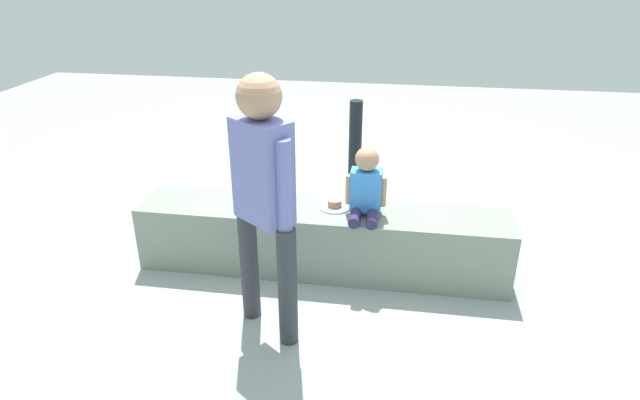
% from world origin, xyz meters
% --- Properties ---
extents(ground_plane, '(12.00, 12.00, 0.00)m').
position_xyz_m(ground_plane, '(0.00, 0.00, 0.00)').
color(ground_plane, '#929C9C').
extents(concrete_ledge, '(2.62, 0.46, 0.48)m').
position_xyz_m(concrete_ledge, '(0.00, 0.00, 0.24)').
color(concrete_ledge, gray).
rests_on(concrete_ledge, ground_plane).
extents(child_seated, '(0.28, 0.32, 0.48)m').
position_xyz_m(child_seated, '(0.31, -0.04, 0.69)').
color(child_seated, '#28224B').
rests_on(child_seated, concrete_ledge).
extents(adult_standing, '(0.40, 0.35, 1.58)m').
position_xyz_m(adult_standing, '(-0.21, -0.72, 0.95)').
color(adult_standing, '#2D3135').
rests_on(adult_standing, ground_plane).
extents(cake_plate, '(0.22, 0.22, 0.07)m').
position_xyz_m(cake_plate, '(0.09, 0.04, 0.50)').
color(cake_plate, white).
rests_on(cake_plate, concrete_ledge).
extents(gift_bag, '(0.24, 0.10, 0.34)m').
position_xyz_m(gift_bag, '(-0.82, 1.24, 0.15)').
color(gift_bag, '#59C6B2').
rests_on(gift_bag, ground_plane).
extents(railing_post, '(0.36, 0.36, 1.02)m').
position_xyz_m(railing_post, '(0.14, 0.95, 0.37)').
color(railing_post, black).
rests_on(railing_post, ground_plane).
extents(water_bottle_near_gift, '(0.06, 0.06, 0.20)m').
position_xyz_m(water_bottle_near_gift, '(-0.72, 1.01, 0.09)').
color(water_bottle_near_gift, silver).
rests_on(water_bottle_near_gift, ground_plane).
extents(water_bottle_far_side, '(0.07, 0.07, 0.23)m').
position_xyz_m(water_bottle_far_side, '(0.60, 0.51, 0.10)').
color(water_bottle_far_side, silver).
rests_on(water_bottle_far_side, ground_plane).
extents(party_cup_red, '(0.08, 0.08, 0.12)m').
position_xyz_m(party_cup_red, '(-0.57, 1.22, 0.06)').
color(party_cup_red, red).
rests_on(party_cup_red, ground_plane).
extents(cake_box_white, '(0.41, 0.41, 0.15)m').
position_xyz_m(cake_box_white, '(-0.58, 0.67, 0.07)').
color(cake_box_white, white).
rests_on(cake_box_white, ground_plane).
extents(handbag_black_leather, '(0.30, 0.14, 0.33)m').
position_xyz_m(handbag_black_leather, '(0.99, 0.38, 0.12)').
color(handbag_black_leather, black).
rests_on(handbag_black_leather, ground_plane).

